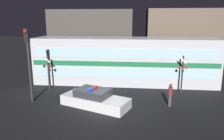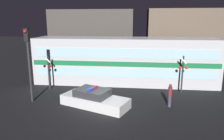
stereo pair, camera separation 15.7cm
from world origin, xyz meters
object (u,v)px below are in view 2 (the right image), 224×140
(pedestrian, at_px, (170,95))
(traffic_light_corner, at_px, (28,55))
(train, at_px, (125,61))
(crossing_signal_near, at_px, (183,72))
(police_car, at_px, (94,99))

(pedestrian, bearing_deg, traffic_light_corner, -179.57)
(pedestrian, height_order, traffic_light_corner, traffic_light_corner)
(train, xyz_separation_m, crossing_signal_near, (4.86, -2.51, -0.35))
(train, height_order, police_car, train)
(traffic_light_corner, bearing_deg, train, 40.71)
(train, distance_m, traffic_light_corner, 8.78)
(police_car, xyz_separation_m, crossing_signal_near, (6.66, 3.51, 1.30))
(pedestrian, distance_m, traffic_light_corner, 10.37)
(crossing_signal_near, distance_m, traffic_light_corner, 11.98)
(crossing_signal_near, bearing_deg, pedestrian, -114.52)
(traffic_light_corner, bearing_deg, crossing_signal_near, 15.44)
(pedestrian, xyz_separation_m, traffic_light_corner, (-10.03, -0.08, 2.63))
(train, height_order, pedestrian, train)
(traffic_light_corner, bearing_deg, police_car, -4.23)
(crossing_signal_near, bearing_deg, police_car, -152.19)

